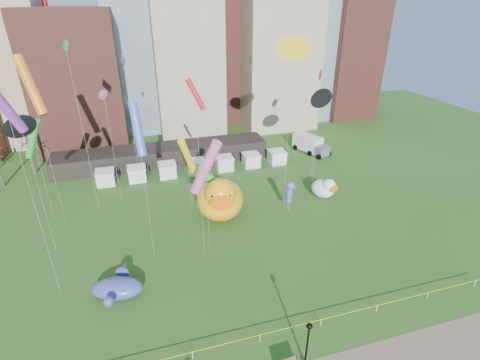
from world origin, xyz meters
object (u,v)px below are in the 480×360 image
object	(u,v)px
small_duck	(324,188)
big_duck	(220,198)
seahorse_purple	(290,191)
lamppost	(308,340)
box_truck	(310,144)
whale_inflatable	(118,287)
seahorse_green	(209,184)

from	to	relation	value
small_duck	big_duck	bearing A→B (deg)	169.34
seahorse_purple	lamppost	xyz separation A→B (m)	(-8.29, -22.56, -0.51)
lamppost	box_truck	distance (m)	47.43
big_duck	seahorse_purple	xyz separation A→B (m)	(9.64, -1.31, 0.34)
big_duck	box_truck	xyz separation A→B (m)	(22.71, 18.46, -1.48)
lamppost	whale_inflatable	bearing A→B (deg)	139.34
seahorse_purple	box_truck	world-z (taller)	seahorse_purple
whale_inflatable	big_duck	bearing A→B (deg)	54.51
big_duck	small_duck	bearing A→B (deg)	14.83
big_duck	whale_inflatable	world-z (taller)	big_duck
big_duck	box_truck	world-z (taller)	big_duck
seahorse_purple	whale_inflatable	bearing A→B (deg)	-177.50
lamppost	big_duck	bearing A→B (deg)	93.23
seahorse_green	lamppost	distance (m)	26.20
small_duck	seahorse_green	size ratio (longest dim) A/B	0.79
big_duck	small_duck	xyz separation A→B (m)	(16.53, 1.25, -1.59)
whale_inflatable	lamppost	world-z (taller)	lamppost
big_duck	whale_inflatable	size ratio (longest dim) A/B	1.42
big_duck	seahorse_green	bearing A→B (deg)	123.61
seahorse_purple	whale_inflatable	world-z (taller)	seahorse_purple
big_duck	seahorse_green	size ratio (longest dim) A/B	1.57
seahorse_purple	seahorse_green	bearing A→B (deg)	141.08
small_duck	lamppost	bearing A→B (deg)	-136.15
big_duck	box_truck	distance (m)	29.30
small_duck	seahorse_purple	xyz separation A→B (m)	(-6.90, -2.57, 1.93)
small_duck	seahorse_green	world-z (taller)	seahorse_green
small_duck	box_truck	world-z (taller)	small_duck
seahorse_green	box_truck	size ratio (longest dim) A/B	0.75
seahorse_green	whale_inflatable	xyz separation A→B (m)	(-12.53, -13.34, -3.29)
big_duck	seahorse_purple	world-z (taller)	big_duck
box_truck	seahorse_green	bearing A→B (deg)	-166.40
seahorse_green	seahorse_purple	bearing A→B (deg)	-30.45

